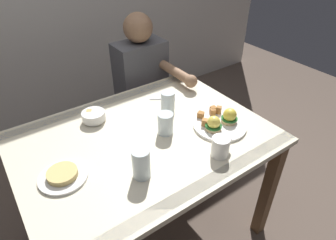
{
  "coord_description": "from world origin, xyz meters",
  "views": [
    {
      "loc": [
        -0.54,
        -0.97,
        1.62
      ],
      "look_at": [
        0.14,
        0.0,
        0.78
      ],
      "focal_mm": 30.8,
      "sensor_mm": 36.0,
      "label": 1
    }
  ],
  "objects": [
    {
      "name": "water_glass_far",
      "position": [
        -0.14,
        -0.22,
        0.8
      ],
      "size": [
        0.07,
        0.07,
        0.13
      ],
      "color": "silver",
      "rests_on": "dining_table"
    },
    {
      "name": "side_plate",
      "position": [
        -0.41,
        -0.04,
        0.75
      ],
      "size": [
        0.2,
        0.2,
        0.04
      ],
      "color": "white",
      "rests_on": "dining_table"
    },
    {
      "name": "coffee_mug",
      "position": [
        0.21,
        -0.31,
        0.79
      ],
      "size": [
        0.11,
        0.08,
        0.09
      ],
      "color": "white",
      "rests_on": "dining_table"
    },
    {
      "name": "eggs_benedict_plate",
      "position": [
        0.36,
        -0.15,
        0.77
      ],
      "size": [
        0.27,
        0.27,
        0.09
      ],
      "color": "white",
      "rests_on": "dining_table"
    },
    {
      "name": "water_glass_extra",
      "position": [
        0.1,
        -0.03,
        0.79
      ],
      "size": [
        0.08,
        0.08,
        0.11
      ],
      "color": "silver",
      "rests_on": "dining_table"
    },
    {
      "name": "fork",
      "position": [
        0.28,
        0.23,
        0.74
      ],
      "size": [
        0.14,
        0.1,
        0.0
      ],
      "color": "silver",
      "rests_on": "dining_table"
    },
    {
      "name": "fruit_bowl",
      "position": [
        -0.14,
        0.26,
        0.77
      ],
      "size": [
        0.12,
        0.12,
        0.06
      ],
      "color": "white",
      "rests_on": "dining_table"
    },
    {
      "name": "water_glass_near",
      "position": [
        0.21,
        0.1,
        0.8
      ],
      "size": [
        0.07,
        0.07,
        0.13
      ],
      "color": "silver",
      "rests_on": "dining_table"
    },
    {
      "name": "ground_plane",
      "position": [
        0.0,
        0.0,
        0.0
      ],
      "size": [
        6.0,
        6.0,
        0.0
      ],
      "primitive_type": "plane",
      "color": "brown"
    },
    {
      "name": "dining_table",
      "position": [
        0.0,
        0.0,
        0.63
      ],
      "size": [
        1.2,
        0.9,
        0.74
      ],
      "color": "beige",
      "rests_on": "ground_plane"
    },
    {
      "name": "diner_person",
      "position": [
        0.36,
        0.6,
        0.65
      ],
      "size": [
        0.34,
        0.54,
        1.14
      ],
      "color": "#33333D",
      "rests_on": "ground_plane"
    }
  ]
}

